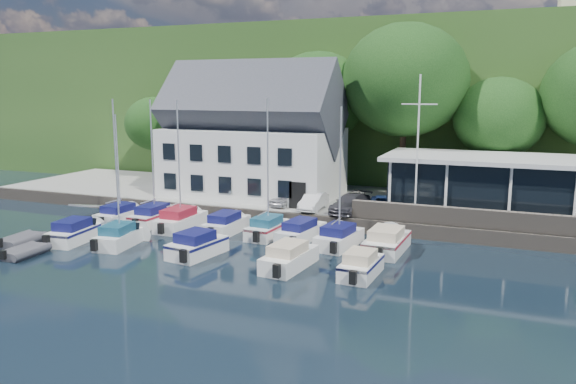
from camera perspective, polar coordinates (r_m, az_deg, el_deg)
name	(u,v)px	position (r m, az deg, el deg)	size (l,w,h in m)	color
ground	(240,275)	(30.07, -4.95, -8.44)	(180.00, 180.00, 0.00)	black
quay	(337,204)	(45.69, 4.97, -1.24)	(60.00, 13.00, 1.00)	gray
quay_face	(310,221)	(39.66, 2.22, -3.01)	(60.00, 0.30, 1.00)	#5A5148
hillside	(424,101)	(88.32, 13.62, 9.01)	(160.00, 75.00, 16.00)	#284A1B
field_patch	(486,47)	(95.70, 19.44, 13.69)	(50.00, 30.00, 0.30)	#505E2F
harbor_building	(253,143)	(46.56, -3.60, 5.03)	(14.40, 8.20, 8.70)	silver
club_pavilion	(480,185)	(41.92, 18.94, 0.72)	(13.20, 7.20, 4.10)	black
seawall	(491,220)	(37.64, 19.93, -2.65)	(18.00, 0.50, 1.20)	#5A5148
gangway	(103,215)	(46.27, -18.31, -2.23)	(1.20, 6.00, 1.40)	silver
car_silver	(287,198)	(42.50, -0.15, -0.63)	(1.33, 3.31, 1.13)	#B8B9BD
car_white	(313,201)	(41.03, 2.60, -0.96)	(1.30, 3.73, 1.23)	beige
car_dgrey	(350,203)	(40.40, 6.36, -1.15)	(1.81, 4.45, 1.29)	#343338
car_blue	(383,204)	(40.67, 9.63, -1.20)	(1.42, 3.60, 1.23)	#2C4787
flagpole	(417,148)	(38.34, 13.02, 4.35)	(2.32, 0.20, 9.65)	silver
tree_0	(155,137)	(57.45, -13.35, 5.42)	(5.83, 5.83, 7.97)	black
tree_1	(218,128)	(54.26, -7.14, 6.43)	(7.34, 7.34, 10.03)	black
tree_2	(318,120)	(50.28, 3.05, 7.31)	(8.77, 8.77, 11.99)	black
tree_3	(404,110)	(47.61, 11.70, 8.17)	(10.27, 10.27, 14.04)	black
tree_4	(497,139)	(47.57, 20.51, 5.09)	(7.08, 7.08, 9.67)	black
boat_r1_0	(118,165)	(42.66, -16.90, 2.63)	(1.92, 5.87, 8.51)	silver
boat_r1_1	(153,162)	(41.30, -13.60, 2.98)	(1.87, 6.25, 9.13)	silver
boat_r1_2	(179,163)	(39.56, -11.02, 2.88)	(2.02, 6.44, 9.30)	silver
boat_r1_3	(226,222)	(38.71, -6.27, -3.07)	(1.85, 5.97, 1.43)	silver
boat_r1_4	(268,172)	(36.70, -2.07, 2.06)	(1.84, 5.62, 8.75)	silver
boat_r1_5	(301,230)	(36.59, 1.34, -3.83)	(1.76, 6.31, 1.39)	silver
boat_r1_6	(340,177)	(34.45, 5.32, 1.53)	(1.99, 5.72, 8.82)	silver
boat_r1_7	(387,239)	(34.50, 10.02, -4.77)	(2.22, 6.36, 1.52)	silver
boat_r2_0	(75,230)	(38.76, -20.78, -3.64)	(1.94, 5.86, 1.49)	silver
boat_r2_1	(117,176)	(36.06, -17.01, 1.53)	(1.87, 5.43, 8.83)	silver
boat_r2_2	(197,243)	(33.59, -9.21, -5.15)	(2.13, 5.33, 1.53)	silver
boat_r2_3	(289,255)	(30.96, 0.14, -6.42)	(1.90, 6.01, 1.47)	silver
boat_r2_4	(361,263)	(29.88, 7.44, -7.18)	(1.76, 4.90, 1.42)	silver
dinghy_0	(21,239)	(39.47, -25.51, -4.30)	(1.90, 3.17, 0.74)	#3A3A40
dinghy_1	(24,250)	(36.70, -25.26, -5.37)	(1.79, 2.99, 0.70)	#3A3A40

